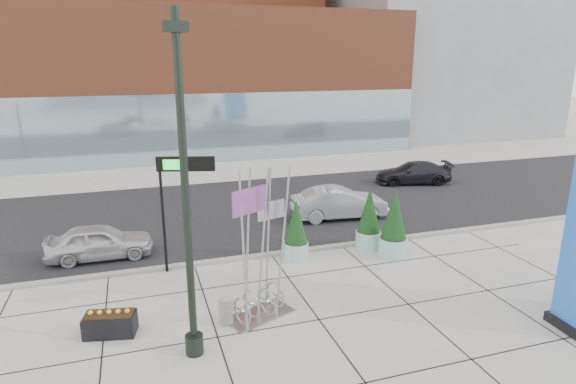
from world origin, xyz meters
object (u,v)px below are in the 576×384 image
object	(u,v)px
overhead_street_sign	(181,173)
car_silver_mid	(339,203)
lamp_post	(187,227)
public_art_sculpture	(259,279)
car_white_west	(100,242)
concrete_bollard	(226,311)

from	to	relation	value
overhead_street_sign	car_silver_mid	size ratio (longest dim) A/B	0.93
lamp_post	overhead_street_sign	world-z (taller)	lamp_post
overhead_street_sign	car_silver_mid	distance (m)	8.89
lamp_post	public_art_sculpture	xyz separation A→B (m)	(2.10, 1.30, -2.29)
car_white_west	car_silver_mid	bearing A→B (deg)	-80.39
lamp_post	concrete_bollard	size ratio (longest dim) A/B	10.75
concrete_bollard	car_white_west	xyz separation A→B (m)	(-3.68, 6.15, 0.27)
car_white_west	car_silver_mid	xyz separation A→B (m)	(10.64, 1.60, 0.08)
concrete_bollard	car_silver_mid	distance (m)	10.42
public_art_sculpture	concrete_bollard	world-z (taller)	public_art_sculpture
concrete_bollard	car_white_west	world-z (taller)	car_white_west
car_white_west	overhead_street_sign	bearing A→B (deg)	-122.41
public_art_sculpture	car_white_west	distance (m)	7.69
lamp_post	car_silver_mid	bearing A→B (deg)	48.14
public_art_sculpture	overhead_street_sign	size ratio (longest dim) A/B	1.08
public_art_sculpture	concrete_bollard	size ratio (longest dim) A/B	5.75
overhead_street_sign	car_white_west	world-z (taller)	overhead_street_sign
car_silver_mid	car_white_west	bearing A→B (deg)	103.62
overhead_street_sign	public_art_sculpture	bearing A→B (deg)	-51.45
car_white_west	public_art_sculpture	bearing A→B (deg)	-141.01
public_art_sculpture	car_white_west	bearing A→B (deg)	105.66
public_art_sculpture	car_white_west	xyz separation A→B (m)	(-4.72, 6.05, -0.53)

